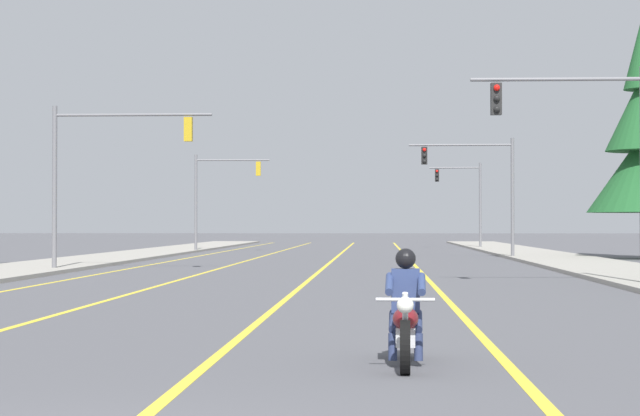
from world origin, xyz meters
TOP-DOWN VIEW (x-y plane):
  - lane_stripe_center at (0.12, 45.00)m, footprint 0.16×100.00m
  - lane_stripe_left at (-3.98, 45.00)m, footprint 0.16×100.00m
  - lane_stripe_right at (3.89, 45.00)m, footprint 0.16×100.00m
  - lane_stripe_far_left at (-7.54, 45.00)m, footprint 0.16×100.00m
  - sidewalk_kerb_right at (11.10, 40.00)m, footprint 4.40×110.00m
  - sidewalk_kerb_left at (-11.10, 40.00)m, footprint 4.40×110.00m
  - motorcycle_with_rider at (2.61, 6.05)m, footprint 0.70×2.19m
  - traffic_signal_near_right at (8.32, 23.11)m, footprint 4.91×0.39m
  - traffic_signal_near_left at (-8.02, 32.27)m, footprint 6.02×0.37m
  - traffic_signal_mid_right at (7.68, 48.27)m, footprint 5.40×0.37m
  - traffic_signal_mid_left at (-7.88, 60.65)m, footprint 4.76×0.55m
  - traffic_signal_far_right at (8.72, 70.78)m, footprint 3.74×0.40m

SIDE VIEW (x-z plane):
  - lane_stripe_center at x=0.12m, z-range 0.00..0.01m
  - lane_stripe_left at x=-3.98m, z-range 0.00..0.01m
  - lane_stripe_right at x=3.89m, z-range 0.00..0.01m
  - lane_stripe_far_left at x=-7.54m, z-range 0.00..0.01m
  - sidewalk_kerb_right at x=11.10m, z-range 0.00..0.14m
  - sidewalk_kerb_left at x=-11.10m, z-range 0.00..0.14m
  - motorcycle_with_rider at x=2.61m, z-range -0.14..1.32m
  - traffic_signal_far_right at x=8.72m, z-range 0.92..7.12m
  - traffic_signal_mid_left at x=-7.88m, z-range 0.99..7.19m
  - traffic_signal_near_right at x=8.32m, z-range 1.00..7.20m
  - traffic_signal_mid_right at x=7.68m, z-range 1.03..7.23m
  - traffic_signal_near_left at x=-8.02m, z-range 1.07..7.27m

